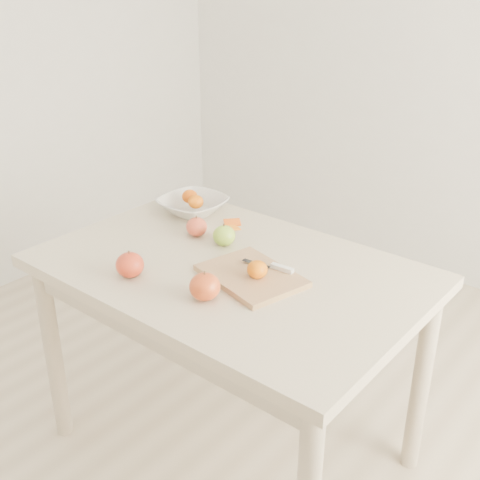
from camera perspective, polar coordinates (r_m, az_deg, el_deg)
The scene contains 14 objects.
ground at distance 2.34m, azimuth -0.82°, elevation -18.93°, with size 3.50×3.50×0.00m, color #C6B293.
table at distance 1.95m, azimuth -0.94°, elevation -4.99°, with size 1.20×0.80×0.75m.
cutting_board at distance 1.82m, azimuth 1.08°, elevation -3.42°, with size 0.30×0.22×0.02m, color #A97954.
board_tangerine at distance 1.78m, azimuth 1.64°, elevation -2.80°, with size 0.06×0.06×0.05m, color #DC6607.
fruit_bowl at distance 2.29m, azimuth -4.48°, elevation 3.28°, with size 0.24×0.24×0.06m, color silver.
bowl_tangerine_near at distance 2.30m, azimuth -4.79°, elevation 4.15°, with size 0.06×0.06×0.05m, color #E35108.
bowl_tangerine_far at distance 2.25m, azimuth -4.21°, elevation 3.64°, with size 0.06×0.06×0.05m, color #CE5B07.
orange_peel_a at distance 2.19m, azimuth -0.74°, elevation 1.57°, with size 0.06×0.04×0.00m, color #E45910.
orange_peel_b at distance 2.16m, azimuth -0.61°, elevation 1.13°, with size 0.04×0.04×0.00m, color orange.
paring_knife at distance 1.84m, azimuth 3.59°, elevation -2.61°, with size 0.17×0.05×0.01m.
apple_green at distance 2.02m, azimuth -1.52°, elevation 0.42°, with size 0.08×0.08×0.07m, color #619818.
apple_red_a at distance 2.09m, azimuth -4.14°, elevation 1.25°, with size 0.07×0.07×0.07m, color maroon.
apple_red_c at distance 1.85m, azimuth -10.40°, elevation -2.33°, with size 0.09×0.09×0.08m, color maroon.
apple_red_e at distance 1.70m, azimuth -3.36°, elevation -4.44°, with size 0.09×0.09×0.08m, color maroon.
Camera 1 is at (1.10, -1.28, 1.62)m, focal length 45.00 mm.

